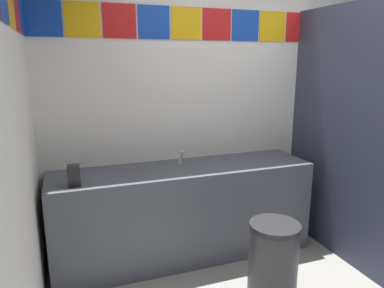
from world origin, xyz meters
TOP-DOWN VIEW (x-y plane):
  - wall_back at (-0.00, 1.53)m, footprint 3.73×0.09m
  - vanity_counter at (-0.69, 1.21)m, footprint 2.24×0.57m
  - faucet_center at (-0.69, 1.30)m, footprint 0.04×0.10m
  - soap_dispenser at (-1.60, 1.04)m, footprint 0.09×0.09m
  - stall_divider at (0.78, 0.58)m, footprint 0.92×1.33m
  - toilet at (1.17, 1.11)m, footprint 0.39×0.49m
  - trash_bin at (-0.29, 0.40)m, footprint 0.36×0.36m

SIDE VIEW (x-z plane):
  - trash_bin at x=-0.29m, z-range 0.00..0.60m
  - toilet at x=1.17m, z-range -0.07..0.67m
  - vanity_counter at x=-0.69m, z-range 0.01..0.83m
  - faucet_center at x=-0.69m, z-range 0.80..0.94m
  - soap_dispenser at x=-1.60m, z-range 0.82..0.98m
  - stall_divider at x=0.78m, z-range 0.00..2.18m
  - wall_back at x=0.00m, z-range 0.01..2.80m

